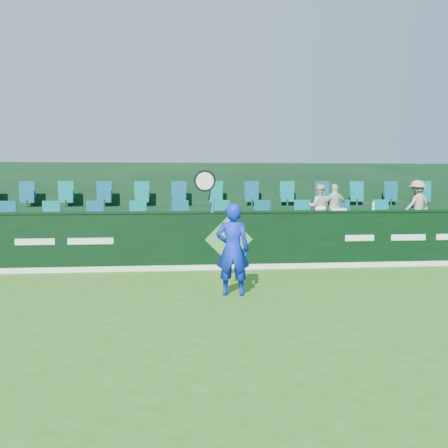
{
  "coord_description": "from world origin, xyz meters",
  "views": [
    {
      "loc": [
        -1.27,
        -7.38,
        2.01
      ],
      "look_at": [
        -0.22,
        2.8,
        1.15
      ],
      "focal_mm": 40.0,
      "sensor_mm": 36.0,
      "label": 1
    }
  ],
  "objects": [
    {
      "name": "stand_rear",
      "position": [
        0.0,
        7.44,
        1.22
      ],
      "size": [
        16.0,
        4.1,
        2.6
      ],
      "color": "black",
      "rests_on": "ground"
    },
    {
      "name": "spectator_middle",
      "position": [
        2.89,
        5.12,
        1.38
      ],
      "size": [
        0.71,
        0.36,
        1.16
      ],
      "primitive_type": "imported",
      "rotation": [
        0.0,
        0.0,
        3.25
      ],
      "color": "silver",
      "rests_on": "stand_tier_front"
    },
    {
      "name": "drinks_bottle",
      "position": [
        3.46,
        4.0,
        1.45
      ],
      "size": [
        0.06,
        0.06,
        0.2
      ],
      "primitive_type": "cylinder",
      "color": "silver",
      "rests_on": "sponsor_hoarding"
    },
    {
      "name": "tennis_player",
      "position": [
        -0.23,
        1.31,
        0.84
      ],
      "size": [
        1.03,
        0.48,
        2.24
      ],
      "color": "#0B20C3",
      "rests_on": "ground"
    },
    {
      "name": "sponsor_hoarding",
      "position": [
        0.0,
        4.0,
        0.67
      ],
      "size": [
        16.0,
        0.25,
        1.35
      ],
      "color": "black",
      "rests_on": "ground"
    },
    {
      "name": "seat_row_back",
      "position": [
        0.0,
        7.3,
        1.6
      ],
      "size": [
        13.5,
        0.5,
        0.6
      ],
      "primitive_type": "cube",
      "color": "#086C6B",
      "rests_on": "stand_tier_back"
    },
    {
      "name": "towel",
      "position": [
        2.6,
        4.0,
        1.38
      ],
      "size": [
        0.35,
        0.23,
        0.05
      ],
      "primitive_type": "cube",
      "color": "silver",
      "rests_on": "sponsor_hoarding"
    },
    {
      "name": "seat_row_front",
      "position": [
        0.0,
        5.5,
        1.1
      ],
      "size": [
        13.5,
        0.5,
        0.6
      ],
      "primitive_type": "cube",
      "color": "#086C6B",
      "rests_on": "stand_tier_front"
    },
    {
      "name": "stand_tier_front",
      "position": [
        0.0,
        5.1,
        0.4
      ],
      "size": [
        16.0,
        2.0,
        0.8
      ],
      "primitive_type": "cube",
      "color": "black",
      "rests_on": "ground"
    },
    {
      "name": "ground",
      "position": [
        0.0,
        0.0,
        0.0
      ],
      "size": [
        60.0,
        60.0,
        0.0
      ],
      "primitive_type": "plane",
      "color": "#346518",
      "rests_on": "ground"
    },
    {
      "name": "stand_tier_back",
      "position": [
        0.0,
        7.0,
        0.65
      ],
      "size": [
        16.0,
        1.8,
        1.3
      ],
      "primitive_type": "cube",
      "color": "black",
      "rests_on": "ground"
    },
    {
      "name": "spectator_right",
      "position": [
        5.12,
        5.12,
        1.43
      ],
      "size": [
        0.93,
        0.73,
        1.26
      ],
      "primitive_type": "imported",
      "rotation": [
        0.0,
        0.0,
        3.52
      ],
      "color": "tan",
      "rests_on": "stand_tier_front"
    },
    {
      "name": "spectator_left",
      "position": [
        2.48,
        5.12,
        1.37
      ],
      "size": [
        0.66,
        0.58,
        1.15
      ],
      "primitive_type": "imported",
      "rotation": [
        0.0,
        0.0,
        2.85
      ],
      "color": "white",
      "rests_on": "stand_tier_front"
    }
  ]
}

